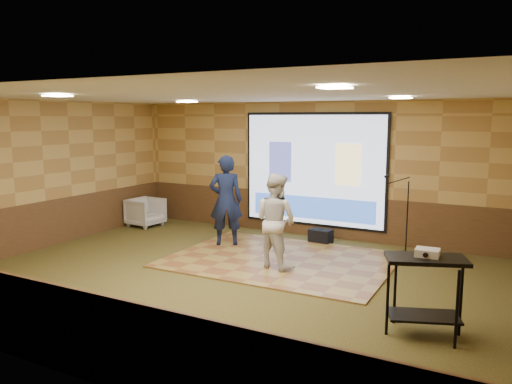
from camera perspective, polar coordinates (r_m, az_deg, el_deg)
The scene contains 18 objects.
ground at distance 8.39m, azimuth -2.48°, elevation -9.87°, with size 9.00×9.00×0.00m, color #2E3919.
room_shell at distance 7.98m, azimuth -2.58°, elevation 4.55°, with size 9.04×7.04×3.02m.
wainscot_back at distance 11.30m, azimuth 6.56°, elevation -2.61°, with size 9.00×0.04×0.95m, color #472F17.
wainscot_front at distance 5.71m, azimuth -21.27°, elevation -14.40°, with size 9.00×0.04×0.95m, color #472F17.
wainscot_left at distance 11.17m, azimuth -22.70°, elevation -3.36°, with size 0.04×7.00×0.95m, color #472F17.
projector_screen at distance 11.12m, azimuth 6.57°, elevation 2.41°, with size 3.32×0.06×2.52m.
downlight_nw at distance 10.68m, azimuth -7.89°, elevation 10.18°, with size 0.32×0.32×0.02m, color #FFE7BF.
downlight_ne at distance 8.84m, azimuth 16.23°, elevation 10.29°, with size 0.32×0.32×0.02m, color #FFE7BF.
downlight_sw at distance 8.25m, azimuth -21.73°, elevation 10.18°, with size 0.32×0.32×0.02m, color #FFE7BF.
downlight_se at distance 5.67m, azimuth 9.01°, elevation 11.71°, with size 0.32×0.32×0.02m, color #FFE7BF.
dance_floor at distance 9.41m, azimuth 2.89°, elevation -7.73°, with size 4.02×3.06×0.03m, color olive.
player_left at distance 10.26m, azimuth -3.46°, elevation -0.95°, with size 0.68×0.45×1.86m, color #121B39.
player_right at distance 8.73m, azimuth 2.26°, elevation -3.28°, with size 0.81×0.63×1.66m, color silver.
av_table at distance 6.45m, azimuth 18.77°, elevation -9.55°, with size 0.94×0.49×0.99m.
projector at distance 6.39m, azimuth 19.00°, elevation -6.56°, with size 0.28×0.23×0.09m, color white.
mic_stand at distance 10.22m, azimuth 16.53°, elevation -3.99°, with size 0.60×0.25×1.54m.
banquet_chair at distance 12.54m, azimuth -12.50°, elevation -2.26°, with size 0.74×0.76×0.69m, color gray.
duffel_bag at distance 10.74m, azimuth 7.40°, elevation -5.03°, with size 0.46×0.31×0.29m, color black.
Camera 1 is at (4.08, -6.84, 2.64)m, focal length 35.00 mm.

